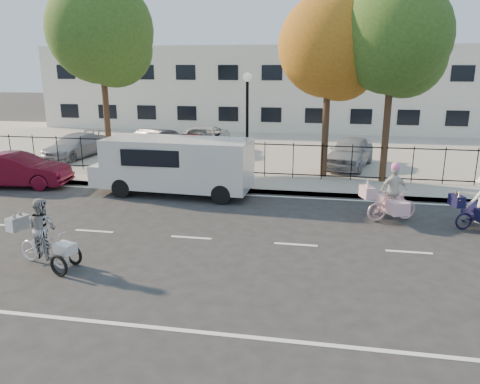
% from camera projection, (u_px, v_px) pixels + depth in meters
% --- Properties ---
extents(ground, '(120.00, 120.00, 0.00)m').
position_uv_depth(ground, '(191.00, 238.00, 13.45)').
color(ground, '#333334').
extents(road_markings, '(60.00, 9.52, 0.01)m').
position_uv_depth(road_markings, '(191.00, 238.00, 13.45)').
color(road_markings, silver).
rests_on(road_markings, ground).
extents(curb, '(60.00, 0.10, 0.15)m').
position_uv_depth(curb, '(227.00, 190.00, 18.22)').
color(curb, '#A8A399').
rests_on(curb, ground).
extents(sidewalk, '(60.00, 2.20, 0.15)m').
position_uv_depth(sidewalk, '(232.00, 183.00, 19.21)').
color(sidewalk, '#A8A399').
rests_on(sidewalk, ground).
extents(parking_lot, '(60.00, 15.60, 0.15)m').
position_uv_depth(parking_lot, '(261.00, 146.00, 27.65)').
color(parking_lot, '#A8A399').
rests_on(parking_lot, ground).
extents(iron_fence, '(58.00, 0.06, 1.50)m').
position_uv_depth(iron_fence, '(237.00, 158.00, 20.04)').
color(iron_fence, black).
rests_on(iron_fence, sidewalk).
extents(building, '(34.00, 10.00, 6.00)m').
position_uv_depth(building, '(279.00, 87.00, 36.35)').
color(building, silver).
rests_on(building, ground).
extents(lamppost, '(0.36, 0.36, 4.33)m').
position_uv_depth(lamppost, '(247.00, 107.00, 18.98)').
color(lamppost, black).
rests_on(lamppost, sidewalk).
extents(street_sign, '(0.85, 0.06, 1.80)m').
position_uv_depth(street_sign, '(193.00, 147.00, 19.83)').
color(street_sign, black).
rests_on(street_sign, sidewalk).
extents(zebra_trike, '(2.01, 1.20, 1.72)m').
position_uv_depth(zebra_trike, '(44.00, 240.00, 11.48)').
color(zebra_trike, silver).
rests_on(zebra_trike, ground).
extents(unicorn_bike, '(1.92, 1.39, 1.90)m').
position_uv_depth(unicorn_bike, '(392.00, 199.00, 14.73)').
color(unicorn_bike, beige).
rests_on(unicorn_bike, ground).
extents(white_van, '(6.07, 2.29, 2.13)m').
position_uv_depth(white_van, '(175.00, 164.00, 17.62)').
color(white_van, silver).
rests_on(white_van, ground).
extents(red_sedan, '(4.28, 1.95, 1.36)m').
position_uv_depth(red_sedan, '(17.00, 170.00, 18.82)').
color(red_sedan, '#500919').
rests_on(red_sedan, ground).
extents(pedestrian, '(0.76, 0.71, 1.74)m').
position_uv_depth(pedestrian, '(130.00, 160.00, 19.09)').
color(pedestrian, black).
rests_on(pedestrian, sidewalk).
extents(lot_car_a, '(2.23, 4.28, 1.19)m').
position_uv_depth(lot_car_a, '(75.00, 146.00, 23.94)').
color(lot_car_a, '#9D9EA4').
rests_on(lot_car_a, parking_lot).
extents(lot_car_b, '(2.72, 5.42, 1.47)m').
position_uv_depth(lot_car_b, '(201.00, 141.00, 24.43)').
color(lot_car_b, silver).
rests_on(lot_car_b, parking_lot).
extents(lot_car_c, '(2.59, 4.41, 1.37)m').
position_uv_depth(lot_car_c, '(150.00, 144.00, 23.98)').
color(lot_car_c, '#45474B').
rests_on(lot_car_c, parking_lot).
extents(lot_car_d, '(2.65, 4.38, 1.39)m').
position_uv_depth(lot_car_d, '(350.00, 152.00, 21.73)').
color(lot_car_d, '#A1A2A8').
rests_on(lot_car_d, parking_lot).
extents(tree_west, '(4.68, 4.68, 8.57)m').
position_uv_depth(tree_west, '(104.00, 36.00, 20.73)').
color(tree_west, '#442D1D').
rests_on(tree_west, ground).
extents(tree_mid, '(4.13, 4.13, 7.58)m').
position_uv_depth(tree_mid, '(333.00, 51.00, 18.76)').
color(tree_mid, '#442D1D').
rests_on(tree_mid, ground).
extents(tree_east, '(4.36, 4.36, 7.99)m').
position_uv_depth(tree_east, '(397.00, 43.00, 17.87)').
color(tree_east, '#442D1D').
rests_on(tree_east, ground).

